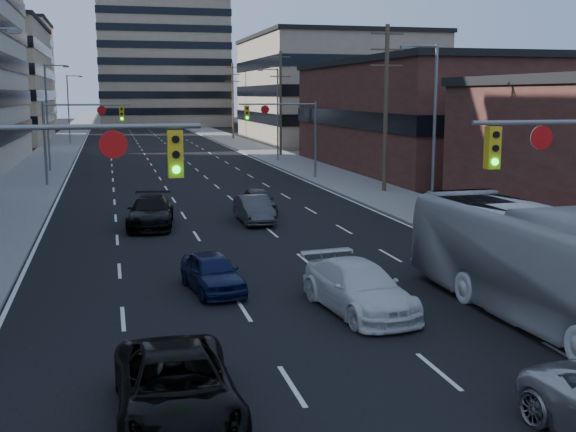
% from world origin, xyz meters
% --- Properties ---
extents(road_surface, '(18.00, 300.00, 0.02)m').
position_xyz_m(road_surface, '(0.00, 130.00, 0.01)').
color(road_surface, black).
rests_on(road_surface, ground).
extents(sidewalk_left, '(5.00, 300.00, 0.15)m').
position_xyz_m(sidewalk_left, '(-11.50, 130.00, 0.07)').
color(sidewalk_left, slate).
rests_on(sidewalk_left, ground).
extents(sidewalk_right, '(5.00, 300.00, 0.15)m').
position_xyz_m(sidewalk_right, '(11.50, 130.00, 0.07)').
color(sidewalk_right, slate).
rests_on(sidewalk_right, ground).
extents(storefront_right_mid, '(20.00, 30.00, 9.00)m').
position_xyz_m(storefront_right_mid, '(24.00, 50.00, 4.50)').
color(storefront_right_mid, '#472119').
rests_on(storefront_right_mid, ground).
extents(office_right_far, '(22.00, 28.00, 14.00)m').
position_xyz_m(office_right_far, '(25.00, 88.00, 7.00)').
color(office_right_far, gray).
rests_on(office_right_far, ground).
extents(bg_block_right, '(22.00, 22.00, 12.00)m').
position_xyz_m(bg_block_right, '(32.00, 130.00, 6.00)').
color(bg_block_right, gray).
rests_on(bg_block_right, ground).
extents(signal_near_left, '(6.59, 0.33, 6.00)m').
position_xyz_m(signal_near_left, '(-7.45, 8.00, 4.33)').
color(signal_near_left, slate).
rests_on(signal_near_left, ground).
extents(signal_far_left, '(6.09, 0.33, 6.00)m').
position_xyz_m(signal_far_left, '(-7.68, 45.00, 4.30)').
color(signal_far_left, slate).
rests_on(signal_far_left, ground).
extents(signal_far_right, '(6.09, 0.33, 6.00)m').
position_xyz_m(signal_far_right, '(7.68, 45.00, 4.30)').
color(signal_far_right, slate).
rests_on(signal_far_right, ground).
extents(utility_pole_block, '(2.20, 0.28, 11.00)m').
position_xyz_m(utility_pole_block, '(12.20, 36.00, 5.78)').
color(utility_pole_block, '#4C3D2D').
rests_on(utility_pole_block, ground).
extents(utility_pole_midblock, '(2.20, 0.28, 11.00)m').
position_xyz_m(utility_pole_midblock, '(12.20, 66.00, 5.78)').
color(utility_pole_midblock, '#4C3D2D').
rests_on(utility_pole_midblock, ground).
extents(utility_pole_distant, '(2.20, 0.28, 11.00)m').
position_xyz_m(utility_pole_distant, '(12.20, 96.00, 5.78)').
color(utility_pole_distant, '#4C3D2D').
rests_on(utility_pole_distant, ground).
extents(streetlight_left_mid, '(2.03, 0.22, 9.00)m').
position_xyz_m(streetlight_left_mid, '(-10.34, 55.00, 5.05)').
color(streetlight_left_mid, slate).
rests_on(streetlight_left_mid, ground).
extents(streetlight_left_far, '(2.03, 0.22, 9.00)m').
position_xyz_m(streetlight_left_far, '(-10.34, 90.00, 5.05)').
color(streetlight_left_far, slate).
rests_on(streetlight_left_far, ground).
extents(streetlight_right_near, '(2.03, 0.22, 9.00)m').
position_xyz_m(streetlight_right_near, '(10.34, 25.00, 5.05)').
color(streetlight_right_near, slate).
rests_on(streetlight_right_near, ground).
extents(streetlight_right_far, '(2.03, 0.22, 9.00)m').
position_xyz_m(streetlight_right_far, '(10.34, 60.00, 5.05)').
color(streetlight_right_far, slate).
rests_on(streetlight_right_far, ground).
extents(black_pickup, '(2.38, 5.16, 1.43)m').
position_xyz_m(black_pickup, '(-4.48, 4.84, 0.72)').
color(black_pickup, black).
rests_on(black_pickup, ground).
extents(white_van, '(2.70, 5.36, 1.49)m').
position_xyz_m(white_van, '(1.57, 11.04, 0.75)').
color(white_van, silver).
rests_on(white_van, ground).
extents(transit_bus, '(3.25, 12.13, 3.35)m').
position_xyz_m(transit_bus, '(6.47, 8.75, 1.68)').
color(transit_bus, '#BCBCBC').
rests_on(transit_bus, ground).
extents(sedan_blue, '(2.04, 4.00, 1.30)m').
position_xyz_m(sedan_blue, '(-2.41, 14.39, 0.65)').
color(sedan_blue, '#0D1537').
rests_on(sedan_blue, ground).
extents(sedan_grey_center, '(1.51, 4.20, 1.38)m').
position_xyz_m(sedan_grey_center, '(1.52, 26.94, 0.69)').
color(sedan_grey_center, '#3A3A3C').
rests_on(sedan_grey_center, ground).
extents(sedan_black_far, '(2.74, 5.52, 1.54)m').
position_xyz_m(sedan_black_far, '(-3.71, 26.93, 0.77)').
color(sedan_black_far, black).
rests_on(sedan_black_far, ground).
extents(sedan_grey_right, '(1.67, 4.00, 1.35)m').
position_xyz_m(sedan_grey_right, '(2.38, 30.03, 0.68)').
color(sedan_grey_right, '#2E2E30').
rests_on(sedan_grey_right, ground).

